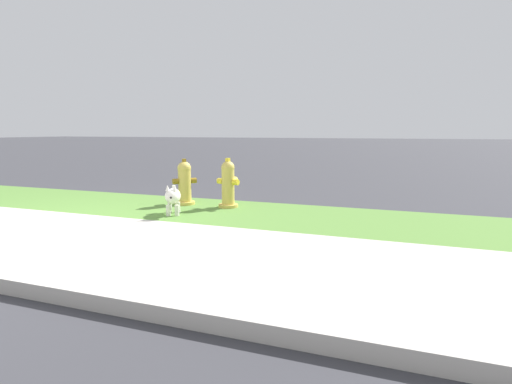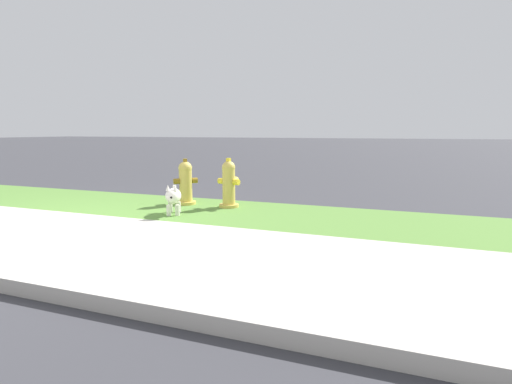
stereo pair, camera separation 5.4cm
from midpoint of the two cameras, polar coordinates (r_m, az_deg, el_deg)
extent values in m
plane|color=#38383D|center=(5.33, -29.85, -5.34)|extent=(120.00, 120.00, 0.00)
cube|color=#BCB7AD|center=(5.32, -29.85, -5.29)|extent=(18.00, 2.27, 0.01)
cube|color=#568438|center=(6.77, -16.53, -1.69)|extent=(18.00, 1.81, 0.01)
cylinder|color=gold|center=(6.27, -3.63, -1.96)|extent=(0.31, 0.31, 0.05)
cylinder|color=gold|center=(6.22, -3.66, 0.87)|extent=(0.20, 0.20, 0.57)
sphere|color=gold|center=(6.19, -3.69, 3.50)|extent=(0.21, 0.21, 0.21)
cube|color=yellow|center=(6.18, -3.70, 4.60)|extent=(0.07, 0.07, 0.06)
cylinder|color=yellow|center=(6.30, -4.73, 1.58)|extent=(0.11, 0.11, 0.09)
cylinder|color=yellow|center=(6.13, -2.58, 1.41)|extent=(0.11, 0.11, 0.09)
cylinder|color=yellow|center=(6.34, -2.89, 1.64)|extent=(0.14, 0.12, 0.12)
cylinder|color=gold|center=(6.60, -9.72, -1.53)|extent=(0.32, 0.32, 0.05)
cylinder|color=gold|center=(6.56, -9.78, 1.02)|extent=(0.21, 0.21, 0.54)
sphere|color=gold|center=(6.53, -9.84, 3.37)|extent=(0.22, 0.22, 0.22)
cube|color=olive|center=(6.52, -9.87, 4.47)|extent=(0.08, 0.08, 0.06)
cylinder|color=olive|center=(6.52, -11.06, 1.51)|extent=(0.13, 0.13, 0.09)
cylinder|color=olive|center=(6.59, -8.55, 1.65)|extent=(0.13, 0.13, 0.09)
cylinder|color=olive|center=(6.70, -10.11, 1.73)|extent=(0.16, 0.16, 0.12)
ellipsoid|color=silver|center=(5.82, -11.46, -0.54)|extent=(0.37, 0.44, 0.22)
sphere|color=silver|center=(5.58, -11.67, -0.55)|extent=(0.18, 0.18, 0.18)
sphere|color=black|center=(5.50, -11.74, -0.78)|extent=(0.03, 0.03, 0.03)
cone|color=silver|center=(5.55, -11.22, 0.61)|extent=(0.08, 0.08, 0.08)
cone|color=silver|center=(5.56, -12.21, 0.59)|extent=(0.08, 0.08, 0.08)
cylinder|color=silver|center=(5.73, -10.90, -2.59)|extent=(0.06, 0.06, 0.16)
cylinder|color=silver|center=(5.74, -12.10, -2.60)|extent=(0.06, 0.06, 0.16)
cylinder|color=silver|center=(5.97, -10.73, -2.13)|extent=(0.06, 0.06, 0.16)
cylinder|color=silver|center=(5.98, -11.88, -2.15)|extent=(0.06, 0.06, 0.16)
cylinder|color=silver|center=(6.02, -11.31, 0.40)|extent=(0.05, 0.05, 0.12)
camera|label=1|loc=(0.03, -89.70, 0.05)|focal=28.00mm
camera|label=2|loc=(0.03, 90.30, -0.05)|focal=28.00mm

